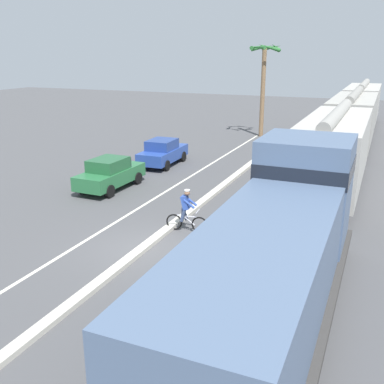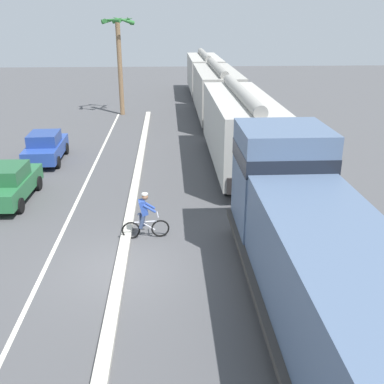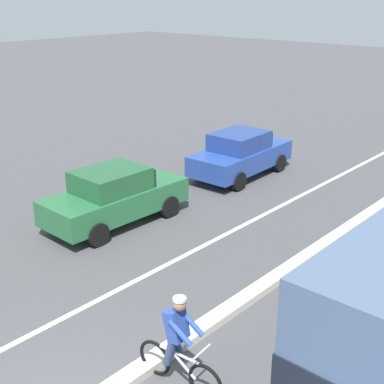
% 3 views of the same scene
% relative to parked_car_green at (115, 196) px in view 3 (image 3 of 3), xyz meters
% --- Properties ---
extents(median_curb, '(0.36, 36.00, 0.16)m').
position_rel_parked_car_green_xyz_m(median_curb, '(5.24, 0.20, -0.74)').
color(median_curb, beige).
rests_on(median_curb, ground).
extents(lane_stripe, '(0.14, 36.00, 0.01)m').
position_rel_parked_car_green_xyz_m(lane_stripe, '(2.84, 0.20, -0.81)').
color(lane_stripe, silver).
rests_on(lane_stripe, ground).
extents(parked_car_green, '(1.90, 4.23, 1.62)m').
position_rel_parked_car_green_xyz_m(parked_car_green, '(0.00, 0.00, 0.00)').
color(parked_car_green, '#286B3D').
rests_on(parked_car_green, ground).
extents(parked_car_blue, '(1.95, 4.26, 1.62)m').
position_rel_parked_car_green_xyz_m(parked_car_blue, '(0.17, 5.68, 0.00)').
color(parked_car_blue, '#28479E').
rests_on(parked_car_blue, ground).
extents(cyclist, '(1.71, 0.50, 1.71)m').
position_rel_parked_car_green_xyz_m(cyclist, '(5.93, -3.75, 0.00)').
color(cyclist, black).
rests_on(cyclist, ground).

